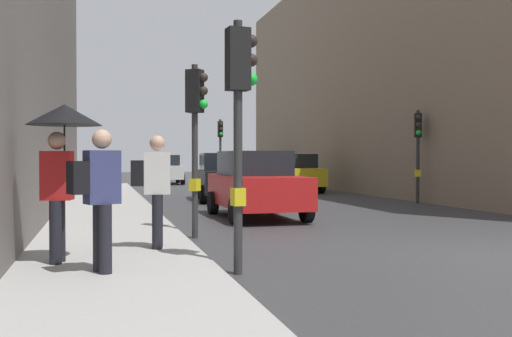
{
  "coord_description": "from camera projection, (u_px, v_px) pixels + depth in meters",
  "views": [
    {
      "loc": [
        -6.25,
        -8.32,
        1.57
      ],
      "look_at": [
        -0.92,
        11.96,
        1.21
      ],
      "focal_mm": 41.83,
      "sensor_mm": 36.0,
      "label": 1
    }
  ],
  "objects": [
    {
      "name": "ground_plane",
      "position": [
        498.0,
        255.0,
        9.66
      ],
      "size": [
        120.0,
        120.0,
        0.0
      ],
      "primitive_type": "plane",
      "color": "#38383A"
    },
    {
      "name": "sidewalk_kerb",
      "position": [
        108.0,
        222.0,
        13.92
      ],
      "size": [
        2.64,
        40.0,
        0.16
      ],
      "primitive_type": "cube",
      "color": "#A8A5A0",
      "rests_on": "ground"
    },
    {
      "name": "building_facade_right",
      "position": [
        453.0,
        75.0,
        29.57
      ],
      "size": [
        12.0,
        31.22,
        11.39
      ],
      "primitive_type": "cube",
      "color": "gray",
      "rests_on": "ground"
    },
    {
      "name": "traffic_light_near_left",
      "position": [
        240.0,
        100.0,
        8.04
      ],
      "size": [
        0.44,
        0.27,
        3.43
      ],
      "color": "#2D2D2D",
      "rests_on": "ground"
    },
    {
      "name": "traffic_light_mid_street",
      "position": [
        418.0,
        139.0,
        20.63
      ],
      "size": [
        0.34,
        0.45,
        3.23
      ],
      "color": "#2D2D2D",
      "rests_on": "ground"
    },
    {
      "name": "traffic_light_near_right",
      "position": [
        196.0,
        119.0,
        11.67
      ],
      "size": [
        0.43,
        0.39,
        3.41
      ],
      "color": "#2D2D2D",
      "rests_on": "ground"
    },
    {
      "name": "traffic_light_far_median",
      "position": [
        220.0,
        141.0,
        31.64
      ],
      "size": [
        0.24,
        0.43,
        3.63
      ],
      "color": "#2D2D2D",
      "rests_on": "ground"
    },
    {
      "name": "car_white_compact",
      "position": [
        165.0,
        169.0,
        36.46
      ],
      "size": [
        2.09,
        4.24,
        1.76
      ],
      "color": "silver",
      "rests_on": "ground"
    },
    {
      "name": "car_red_sedan",
      "position": [
        256.0,
        185.0,
        15.71
      ],
      "size": [
        2.06,
        4.22,
        1.76
      ],
      "color": "red",
      "rests_on": "ground"
    },
    {
      "name": "car_yellow_taxi",
      "position": [
        291.0,
        173.0,
        27.73
      ],
      "size": [
        2.27,
        4.32,
        1.76
      ],
      "color": "yellow",
      "rests_on": "ground"
    },
    {
      "name": "car_dark_suv",
      "position": [
        224.0,
        177.0,
        22.15
      ],
      "size": [
        2.27,
        4.32,
        1.76
      ],
      "color": "black",
      "rests_on": "ground"
    },
    {
      "name": "car_silver_hatchback",
      "position": [
        251.0,
        170.0,
        35.26
      ],
      "size": [
        2.03,
        4.21,
        1.76
      ],
      "color": "#BCBCC1",
      "rests_on": "ground"
    },
    {
      "name": "pedestrian_with_umbrella",
      "position": [
        62.0,
        138.0,
        8.02
      ],
      "size": [
        1.0,
        1.0,
        2.14
      ],
      "color": "black",
      "rests_on": "sidewalk_kerb"
    },
    {
      "name": "pedestrian_with_grey_backpack",
      "position": [
        99.0,
        192.0,
        7.32
      ],
      "size": [
        0.66,
        0.46,
        1.77
      ],
      "color": "black",
      "rests_on": "sidewalk_kerb"
    },
    {
      "name": "pedestrian_with_black_backpack",
      "position": [
        154.0,
        184.0,
        9.34
      ],
      "size": [
        0.63,
        0.37,
        1.77
      ],
      "color": "black",
      "rests_on": "sidewalk_kerb"
    }
  ]
}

